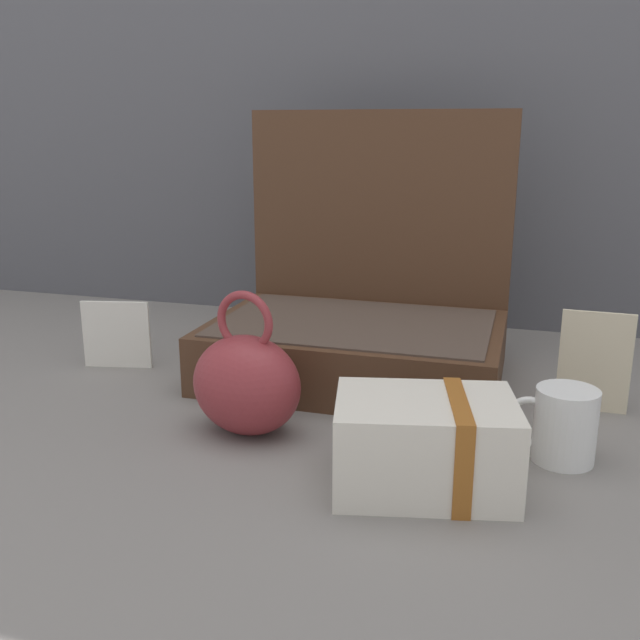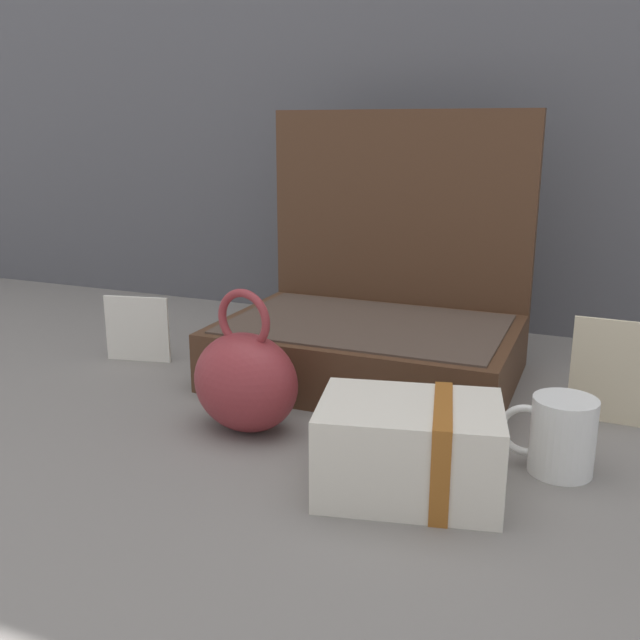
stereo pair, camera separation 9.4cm
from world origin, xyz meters
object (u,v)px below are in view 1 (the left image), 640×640
Objects in this scene: cream_toiletry_bag at (428,444)px; coffee_mug at (563,425)px; open_suitcase at (359,319)px; teal_pouch_handbag at (246,383)px; poster_card_right at (595,362)px; info_card_left at (116,335)px.

coffee_mug is (0.15, 0.11, -0.01)m from cream_toiletry_bag.
open_suitcase is 0.30m from teal_pouch_handbag.
open_suitcase is 0.41m from coffee_mug.
coffee_mug is 0.76× the size of poster_card_right.
cream_toiletry_bag is at bearing -37.31° from info_card_left.
coffee_mug is (0.40, 0.03, -0.02)m from teal_pouch_handbag.
teal_pouch_handbag is 1.69× the size of info_card_left.
teal_pouch_handbag is 0.40m from coffee_mug.
open_suitcase reaches higher than coffee_mug.
cream_toiletry_bag is at bearing -142.47° from coffee_mug.
coffee_mug is at bearing -24.13° from info_card_left.
coffee_mug is at bearing 37.53° from cream_toiletry_bag.
open_suitcase is 3.14× the size of poster_card_right.
coffee_mug is 0.73m from info_card_left.
poster_card_right is (0.45, 0.21, 0.00)m from teal_pouch_handbag.
poster_card_right reaches higher than info_card_left.
open_suitcase is at bearing 114.55° from cream_toiletry_bag.
open_suitcase is at bearing 73.75° from teal_pouch_handbag.
poster_card_right is (0.19, 0.29, 0.02)m from cream_toiletry_bag.
cream_toiletry_bag is at bearing -17.77° from teal_pouch_handbag.
teal_pouch_handbag is 1.33× the size of poster_card_right.
info_card_left is at bearing -165.88° from open_suitcase.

